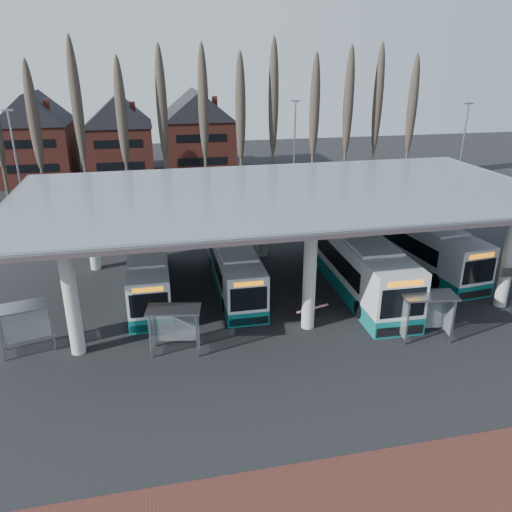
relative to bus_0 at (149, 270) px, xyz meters
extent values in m
plane|color=black|center=(8.32, -9.10, -1.42)|extent=(140.00, 140.00, 0.00)
cylinder|color=beige|center=(-3.68, -6.60, 1.58)|extent=(0.70, 0.70, 6.00)
cylinder|color=beige|center=(-3.68, 4.40, 1.58)|extent=(0.70, 0.70, 6.00)
cylinder|color=beige|center=(8.32, -6.60, 1.58)|extent=(0.70, 0.70, 6.00)
cylinder|color=beige|center=(8.32, 4.40, 1.58)|extent=(0.70, 0.70, 6.00)
cylinder|color=beige|center=(20.32, -6.60, 1.58)|extent=(0.70, 0.70, 6.00)
cylinder|color=beige|center=(20.32, 4.40, 1.58)|extent=(0.70, 0.70, 6.00)
cube|color=gray|center=(8.32, -1.10, 4.83)|extent=(32.00, 16.00, 0.12)
cube|color=silver|center=(8.32, -1.10, 4.90)|extent=(31.50, 15.50, 0.04)
cone|color=#473D33|center=(-9.68, 23.90, 5.83)|extent=(0.36, 0.36, 14.50)
ellipsoid|color=#473D33|center=(-9.68, 23.90, 7.57)|extent=(1.10, 1.10, 11.02)
cone|color=#473D33|center=(-5.68, 23.90, 5.83)|extent=(0.36, 0.36, 14.50)
ellipsoid|color=#473D33|center=(-5.68, 23.90, 7.57)|extent=(1.10, 1.10, 11.02)
cone|color=#473D33|center=(-1.68, 23.90, 5.83)|extent=(0.36, 0.36, 14.50)
ellipsoid|color=#473D33|center=(-1.68, 23.90, 7.57)|extent=(1.10, 1.10, 11.02)
cone|color=#473D33|center=(2.32, 23.90, 5.83)|extent=(0.36, 0.36, 14.50)
ellipsoid|color=#473D33|center=(2.32, 23.90, 7.57)|extent=(1.10, 1.10, 11.02)
cone|color=#473D33|center=(6.32, 23.90, 5.83)|extent=(0.36, 0.36, 14.50)
ellipsoid|color=#473D33|center=(6.32, 23.90, 7.57)|extent=(1.10, 1.10, 11.02)
cone|color=#473D33|center=(10.32, 23.90, 5.83)|extent=(0.36, 0.36, 14.50)
ellipsoid|color=#473D33|center=(10.32, 23.90, 7.57)|extent=(1.10, 1.10, 11.02)
cone|color=#473D33|center=(14.32, 23.90, 5.83)|extent=(0.36, 0.36, 14.50)
ellipsoid|color=#473D33|center=(14.32, 23.90, 7.57)|extent=(1.10, 1.10, 11.02)
cone|color=#473D33|center=(18.32, 23.90, 5.83)|extent=(0.36, 0.36, 14.50)
ellipsoid|color=#473D33|center=(18.32, 23.90, 7.57)|extent=(1.10, 1.10, 11.02)
cone|color=#473D33|center=(22.32, 23.90, 5.83)|extent=(0.36, 0.36, 14.50)
ellipsoid|color=#473D33|center=(22.32, 23.90, 7.57)|extent=(1.10, 1.10, 11.02)
cone|color=#473D33|center=(26.32, 23.90, 5.83)|extent=(0.36, 0.36, 14.50)
ellipsoid|color=#473D33|center=(26.32, 23.90, 7.57)|extent=(1.10, 1.10, 11.02)
cone|color=#473D33|center=(30.32, 23.90, 5.83)|extent=(0.36, 0.36, 14.50)
ellipsoid|color=#473D33|center=(30.32, 23.90, 7.57)|extent=(1.10, 1.10, 11.02)
cube|color=maroon|center=(-12.18, 34.90, 2.08)|extent=(8.00, 10.00, 7.00)
pyramid|color=black|center=(-12.18, 34.90, 9.08)|extent=(8.30, 10.30, 3.50)
cube|color=maroon|center=(-2.68, 34.90, 2.08)|extent=(8.00, 10.00, 7.00)
pyramid|color=black|center=(-2.68, 34.90, 9.08)|extent=(8.30, 10.30, 3.50)
cube|color=maroon|center=(6.82, 34.90, 2.08)|extent=(8.00, 10.00, 7.00)
pyramid|color=black|center=(6.82, 34.90, 9.08)|extent=(8.30, 10.30, 3.50)
cylinder|color=slate|center=(-9.68, 12.90, 3.58)|extent=(0.16, 0.16, 10.00)
cube|color=slate|center=(-9.68, 12.90, 8.68)|extent=(0.80, 0.15, 0.15)
cylinder|color=slate|center=(14.32, 16.90, 3.58)|extent=(0.16, 0.16, 10.00)
cube|color=slate|center=(14.32, 16.90, 8.68)|extent=(0.80, 0.15, 0.15)
cylinder|color=slate|center=(28.32, 10.90, 3.58)|extent=(0.16, 0.16, 10.00)
cube|color=slate|center=(28.32, 10.90, 8.68)|extent=(0.80, 0.15, 0.15)
cube|color=silver|center=(0.00, -0.07, 0.20)|extent=(2.47, 10.84, 2.52)
cube|color=#0E6A68|center=(0.00, -0.07, -1.01)|extent=(2.49, 10.86, 0.81)
cube|color=silver|center=(0.00, -0.07, 1.51)|extent=(2.17, 6.51, 0.16)
cube|color=black|center=(0.01, 0.38, 0.29)|extent=(2.46, 7.82, 0.99)
cube|color=black|center=(-0.09, -5.45, 0.25)|extent=(2.02, 0.09, 1.35)
cube|color=black|center=(0.09, 5.31, 0.29)|extent=(1.95, 0.09, 1.08)
cube|color=orange|center=(-0.09, -5.45, 1.15)|extent=(1.61, 0.07, 0.27)
cube|color=black|center=(-0.09, -5.44, -1.10)|extent=(2.18, 0.11, 0.45)
cylinder|color=black|center=(-1.10, -3.47, -0.98)|extent=(0.27, 0.87, 0.86)
cylinder|color=black|center=(0.98, -3.51, -0.98)|extent=(0.27, 0.87, 0.86)
cylinder|color=black|center=(-0.99, 3.10, -0.98)|extent=(0.27, 0.87, 0.86)
cylinder|color=black|center=(1.09, 3.06, -0.98)|extent=(0.27, 0.87, 0.86)
cube|color=silver|center=(5.27, -0.49, 0.21)|extent=(2.48, 10.86, 2.53)
cube|color=#0E6A68|center=(5.27, -0.49, -1.01)|extent=(2.50, 10.88, 0.81)
cube|color=silver|center=(5.27, -0.49, 1.51)|extent=(2.18, 6.53, 0.16)
cube|color=black|center=(5.27, -0.03, 0.30)|extent=(2.46, 7.83, 0.99)
cube|color=black|center=(5.18, -5.88, 0.25)|extent=(2.02, 0.09, 1.35)
cube|color=black|center=(5.36, 4.91, 0.30)|extent=(1.96, 0.09, 1.08)
cube|color=orange|center=(5.18, -5.88, 1.15)|extent=(1.61, 0.07, 0.27)
cube|color=black|center=(5.18, -5.87, -1.10)|extent=(2.19, 0.11, 0.45)
cylinder|color=black|center=(4.17, -3.90, -0.98)|extent=(0.27, 0.87, 0.87)
cylinder|color=black|center=(6.25, -3.93, -0.98)|extent=(0.27, 0.87, 0.87)
cylinder|color=black|center=(4.28, 2.69, -0.98)|extent=(0.27, 0.87, 0.87)
cylinder|color=black|center=(6.36, 2.65, -0.98)|extent=(0.27, 0.87, 0.87)
cube|color=silver|center=(12.88, -2.15, 0.56)|extent=(3.13, 13.23, 3.07)
cube|color=#0E6A68|center=(12.88, -2.15, -0.92)|extent=(3.16, 13.25, 0.99)
cube|color=silver|center=(12.88, -2.15, 2.15)|extent=(2.72, 7.96, 0.20)
cube|color=black|center=(12.90, -1.60, 0.67)|extent=(3.08, 9.54, 1.21)
cube|color=black|center=(12.71, -8.71, 0.61)|extent=(2.46, 0.13, 1.64)
cube|color=black|center=(13.05, 4.40, 0.67)|extent=(2.38, 0.13, 1.32)
cube|color=orange|center=(12.71, -8.71, 1.71)|extent=(1.96, 0.11, 0.33)
cube|color=black|center=(12.71, -8.70, -1.03)|extent=(2.66, 0.16, 0.55)
cylinder|color=black|center=(11.51, -6.29, -0.89)|extent=(0.33, 1.06, 1.05)
cylinder|color=black|center=(14.04, -6.35, -0.89)|extent=(0.33, 1.06, 1.05)
cylinder|color=black|center=(11.72, 1.72, -0.89)|extent=(0.33, 1.06, 1.05)
cylinder|color=black|center=(14.25, 1.65, -0.89)|extent=(0.33, 1.06, 1.05)
cube|color=silver|center=(18.73, 0.42, 0.39)|extent=(3.76, 12.26, 2.82)
cube|color=#0E6A68|center=(18.73, 0.42, -0.96)|extent=(3.78, 12.28, 0.90)
cube|color=silver|center=(18.73, 0.42, 1.85)|extent=(3.02, 7.43, 0.18)
cube|color=black|center=(18.68, 0.92, 0.49)|extent=(3.46, 8.90, 1.11)
cube|color=black|center=(19.33, -5.56, 0.44)|extent=(2.25, 0.29, 1.51)
cube|color=black|center=(18.13, 6.40, 0.49)|extent=(2.17, 0.28, 1.21)
cube|color=orange|center=(19.33, -5.56, 1.45)|extent=(1.79, 0.23, 0.30)
cube|color=black|center=(19.33, -5.55, -1.07)|extent=(2.43, 0.32, 0.50)
cylinder|color=black|center=(17.96, -3.50, -0.93)|extent=(0.38, 0.99, 0.97)
cylinder|color=black|center=(20.27, -3.26, -0.93)|extent=(0.38, 0.99, 0.97)
cylinder|color=black|center=(17.22, 3.81, -0.93)|extent=(0.38, 0.99, 0.97)
cylinder|color=black|center=(19.53, 4.04, -0.93)|extent=(0.38, 0.99, 0.97)
cube|color=gray|center=(-7.11, -6.65, -0.22)|extent=(0.09, 0.09, 2.39)
cube|color=gray|center=(-4.87, -6.15, -0.22)|extent=(0.09, 0.09, 2.39)
cube|color=gray|center=(-7.34, -5.62, -0.22)|extent=(0.09, 0.09, 2.39)
cube|color=gray|center=(-5.10, -5.12, -0.22)|extent=(0.09, 0.09, 2.39)
cube|color=gray|center=(-6.10, -5.88, 1.03)|extent=(2.91, 1.89, 0.10)
cube|color=silver|center=(-6.23, -5.32, -0.17)|extent=(2.25, 0.54, 1.92)
cube|color=silver|center=(-7.27, -6.14, -0.17)|extent=(0.27, 1.04, 1.92)
cube|color=silver|center=(-4.94, -5.62, -0.17)|extent=(0.27, 1.04, 1.92)
cube|color=gray|center=(-0.10, -7.89, -0.25)|extent=(0.09, 0.09, 2.33)
cube|color=gray|center=(2.10, -8.30, -0.25)|extent=(0.09, 0.09, 2.33)
cube|color=gray|center=(0.08, -6.88, -0.25)|extent=(0.09, 0.09, 2.33)
cube|color=gray|center=(2.29, -7.29, -0.25)|extent=(0.09, 0.09, 2.33)
cube|color=gray|center=(1.09, -7.59, 0.96)|extent=(2.80, 1.76, 0.09)
cube|color=silver|center=(1.19, -7.04, -0.20)|extent=(2.21, 0.44, 1.87)
cube|color=silver|center=(-0.05, -7.38, -0.20)|extent=(0.22, 1.02, 1.87)
cube|color=silver|center=(2.24, -7.80, -0.20)|extent=(0.22, 1.02, 1.87)
cube|color=gray|center=(12.65, -9.44, -0.19)|extent=(0.09, 0.09, 2.46)
cube|color=gray|center=(14.99, -9.81, -0.19)|extent=(0.09, 0.09, 2.46)
cube|color=gray|center=(12.82, -8.37, -0.19)|extent=(0.09, 0.09, 2.46)
cube|color=gray|center=(15.15, -8.74, -0.19)|extent=(0.09, 0.09, 2.46)
cube|color=gray|center=(13.90, -9.09, 1.09)|extent=(2.93, 1.78, 0.10)
cube|color=silver|center=(13.99, -8.51, -0.14)|extent=(2.34, 0.40, 1.97)
cube|color=silver|center=(12.69, -8.90, -0.14)|extent=(0.20, 1.08, 1.97)
cube|color=silver|center=(15.12, -9.28, -0.14)|extent=(0.20, 1.08, 1.97)
cube|color=black|center=(8.72, -5.74, -0.90)|extent=(0.07, 0.07, 1.03)
cube|color=red|center=(8.72, -6.21, -0.53)|extent=(2.00, 0.67, 0.09)
camera|label=1|loc=(0.43, -29.52, 12.26)|focal=35.00mm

